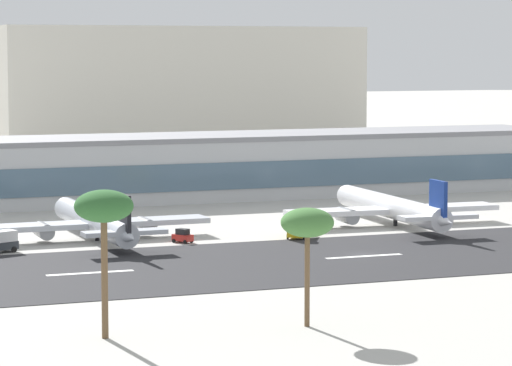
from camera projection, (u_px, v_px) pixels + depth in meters
The scene contains 12 objects.
ground_plane at pixel (363, 255), 194.88m from camera, with size 1400.00×1400.00×0.00m, color #B2AFA8.
runway_strip at pixel (369, 256), 193.09m from camera, with size 800.00×39.81×0.08m, color #262628.
runway_centreline_dash_3 at pixel (90, 273), 178.44m from camera, with size 12.00×1.20×0.01m, color white.
runway_centreline_dash_4 at pixel (364, 256), 192.82m from camera, with size 12.00×1.20×0.01m, color white.
terminal_building at pixel (171, 167), 267.30m from camera, with size 166.75×22.12×12.87m.
distant_hotel_block at pixel (181, 91), 382.45m from camera, with size 104.83×28.57×36.67m, color beige.
airliner_black_tail_gate_1 at pixel (97, 223), 208.93m from camera, with size 36.94×42.97×8.97m.
airliner_navy_tail_gate_2 at pixel (395, 208), 226.76m from camera, with size 38.18×44.61×9.31m.
service_baggage_tug_0 at pixel (183, 236), 206.86m from camera, with size 3.13×3.55×2.20m.
service_fuel_truck_2 at pixel (298, 224), 213.20m from camera, with size 6.37×8.70×3.95m.
palm_tree_2 at pixel (104, 209), 136.99m from camera, with size 6.18×6.18×15.59m.
palm_tree_3 at pixel (307, 224), 143.15m from camera, with size 5.80×5.80×13.00m.
Camera 1 is at (-83.21, -174.69, 29.93)m, focal length 93.15 mm.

